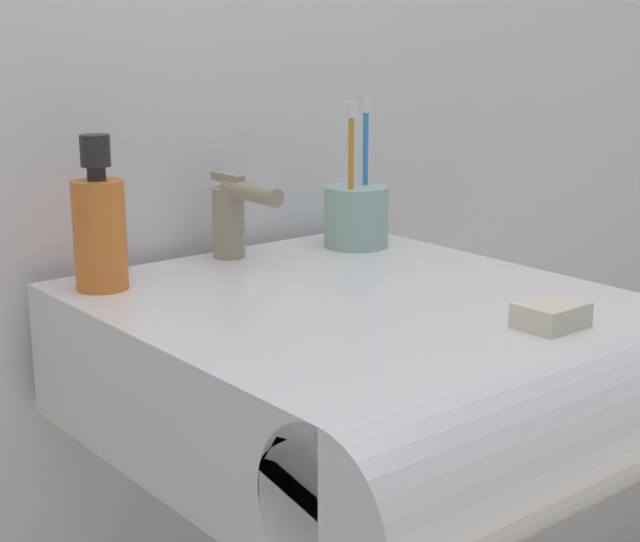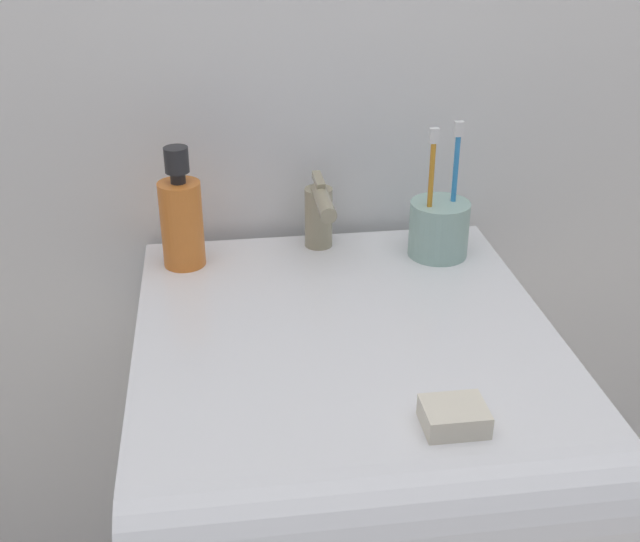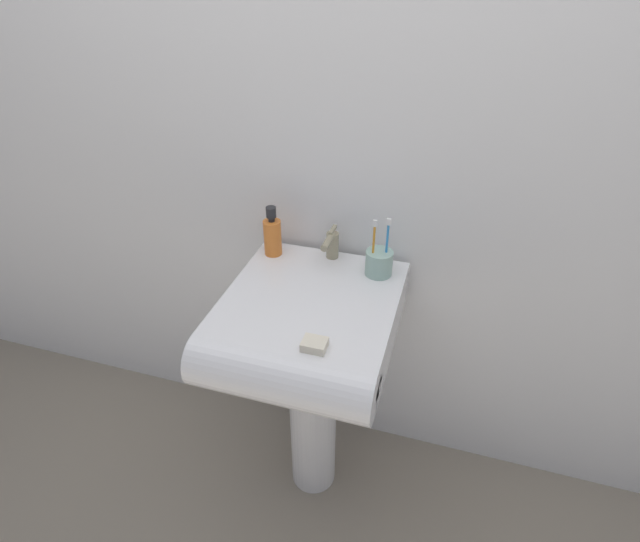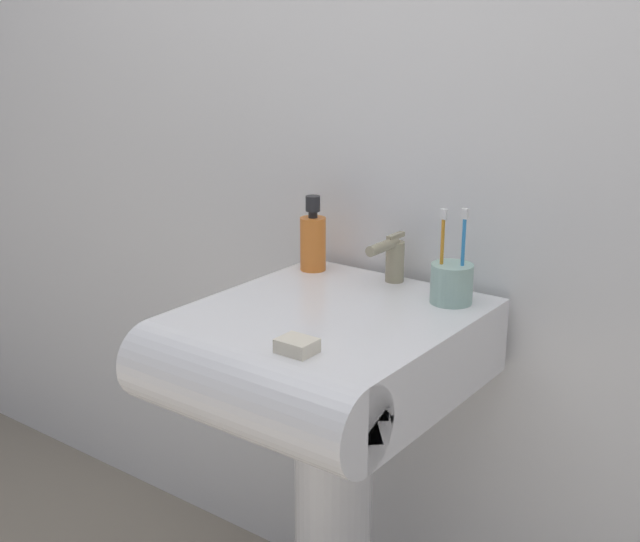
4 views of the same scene
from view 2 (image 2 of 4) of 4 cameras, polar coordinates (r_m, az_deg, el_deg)
sink_basin at (r=0.96m, az=2.17°, el=-9.33°), size 0.49×0.59×0.15m
faucet at (r=1.13m, az=-0.02°, el=4.20°), size 0.04×0.13×0.10m
toothbrush_cup at (r=1.13m, az=8.46°, el=3.10°), size 0.08×0.08×0.19m
soap_bottle at (r=1.09m, az=-9.83°, el=3.69°), size 0.06×0.06×0.17m
bar_soap at (r=0.80m, az=9.52°, el=-10.16°), size 0.06×0.05×0.02m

